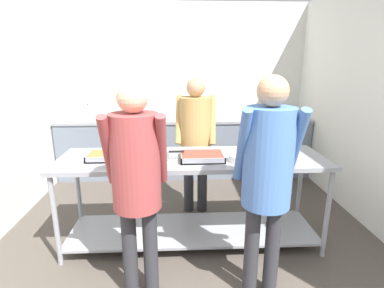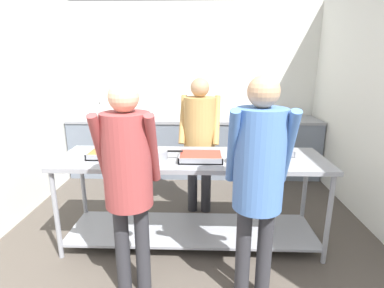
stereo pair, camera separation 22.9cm
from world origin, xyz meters
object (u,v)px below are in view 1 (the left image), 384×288
at_px(guest_serving_left, 136,172).
at_px(cook_behind_counter, 196,133).
at_px(serving_tray_greens, 202,157).
at_px(serving_tray_roast, 110,156).
at_px(guest_serving_right, 267,168).
at_px(sauce_pan, 156,155).
at_px(serving_tray_vegetables, 270,149).
at_px(plate_stack, 242,158).
at_px(water_bottle, 88,113).

distance_m(guest_serving_left, cook_behind_counter, 1.42).
bearing_deg(serving_tray_greens, serving_tray_roast, 175.99).
distance_m(serving_tray_roast, guest_serving_right, 1.45).
height_order(sauce_pan, serving_tray_vegetables, sauce_pan).
xyz_separation_m(serving_tray_roast, plate_stack, (1.20, -0.13, 0.00)).
bearing_deg(serving_tray_vegetables, serving_tray_roast, -174.69).
xyz_separation_m(serving_tray_greens, plate_stack, (0.35, -0.07, 0.00)).
height_order(guest_serving_right, water_bottle, guest_serving_right).
bearing_deg(sauce_pan, cook_behind_counter, 60.46).
relative_size(serving_tray_vegetables, guest_serving_right, 0.22).
relative_size(serving_tray_greens, water_bottle, 1.58).
bearing_deg(serving_tray_greens, cook_behind_counter, 91.23).
xyz_separation_m(sauce_pan, guest_serving_left, (-0.10, -0.62, 0.07)).
height_order(serving_tray_roast, water_bottle, water_bottle).
bearing_deg(water_bottle, plate_stack, -45.99).
bearing_deg(serving_tray_roast, water_bottle, 111.06).
bearing_deg(guest_serving_left, serving_tray_roast, 115.97).
distance_m(sauce_pan, guest_serving_left, 0.63).
xyz_separation_m(plate_stack, guest_serving_right, (0.05, -0.60, 0.12)).
bearing_deg(serving_tray_vegetables, sauce_pan, -169.99).
distance_m(sauce_pan, cook_behind_counter, 0.82).
height_order(plate_stack, guest_serving_right, guest_serving_right).
bearing_deg(serving_tray_vegetables, cook_behind_counter, 143.98).
bearing_deg(cook_behind_counter, serving_tray_roast, -141.54).
distance_m(serving_tray_roast, water_bottle, 1.98).
height_order(serving_tray_roast, plate_stack, plate_stack).
bearing_deg(serving_tray_vegetables, guest_serving_right, -108.58).
bearing_deg(plate_stack, serving_tray_greens, 168.46).
relative_size(serving_tray_roast, serving_tray_greens, 1.01).
bearing_deg(serving_tray_greens, sauce_pan, 179.19).
relative_size(guest_serving_left, water_bottle, 6.52).
height_order(plate_stack, serving_tray_vegetables, plate_stack).
bearing_deg(guest_serving_right, serving_tray_vegetables, 71.42).
height_order(serving_tray_greens, guest_serving_left, guest_serving_left).
xyz_separation_m(serving_tray_roast, serving_tray_greens, (0.84, -0.06, 0.00)).
bearing_deg(guest_serving_right, guest_serving_left, 176.49).
height_order(serving_tray_roast, guest_serving_right, guest_serving_right).
xyz_separation_m(serving_tray_vegetables, guest_serving_right, (-0.29, -0.87, 0.12)).
height_order(serving_tray_greens, serving_tray_vegetables, same).
distance_m(serving_tray_vegetables, water_bottle, 2.82).
distance_m(plate_stack, cook_behind_counter, 0.87).
distance_m(guest_serving_left, guest_serving_right, 0.92).
xyz_separation_m(plate_stack, water_bottle, (-1.90, 1.97, 0.11)).
bearing_deg(sauce_pan, serving_tray_roast, 172.85).
relative_size(serving_tray_greens, plate_stack, 1.62).
distance_m(plate_stack, guest_serving_left, 1.03).
distance_m(plate_stack, guest_serving_right, 0.61).
bearing_deg(plate_stack, guest_serving_right, -85.62).
distance_m(serving_tray_greens, water_bottle, 2.46).
xyz_separation_m(serving_tray_greens, guest_serving_left, (-0.51, -0.61, 0.09)).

